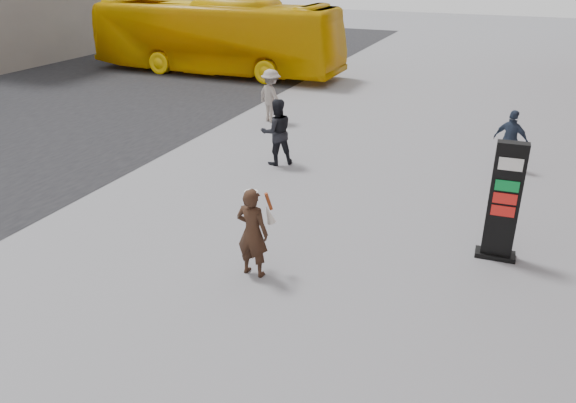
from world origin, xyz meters
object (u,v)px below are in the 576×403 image
at_px(info_pylon, 504,202).
at_px(pedestrian_a, 277,132).
at_px(woman, 253,231).
at_px(pedestrian_b, 271,96).
at_px(pedestrian_c, 511,140).
at_px(bus, 215,37).

distance_m(info_pylon, pedestrian_a, 6.85).
distance_m(woman, pedestrian_b, 10.19).
xyz_separation_m(woman, pedestrian_c, (3.96, 7.64, -0.05)).
bearing_deg(bus, info_pylon, -134.24).
bearing_deg(info_pylon, pedestrian_a, 149.51).
relative_size(info_pylon, bus, 0.19).
xyz_separation_m(woman, pedestrian_b, (-3.95, 9.40, 0.03)).
relative_size(info_pylon, pedestrian_c, 1.43).
height_order(woman, pedestrian_b, pedestrian_b).
height_order(info_pylon, pedestrian_c, info_pylon).
bearing_deg(woman, pedestrian_b, -63.53).
xyz_separation_m(info_pylon, pedestrian_a, (-6.08, 3.15, -0.25)).
bearing_deg(pedestrian_b, pedestrian_c, -164.59).
height_order(bus, pedestrian_a, bus).
height_order(info_pylon, bus, bus).
bearing_deg(woman, bus, -54.60).
height_order(woman, pedestrian_a, pedestrian_a).
height_order(pedestrian_a, pedestrian_b, pedestrian_a).
relative_size(bus, pedestrian_c, 7.60).
relative_size(info_pylon, woman, 1.37).
bearing_deg(pedestrian_c, info_pylon, 112.83).
height_order(woman, pedestrian_c, woman).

